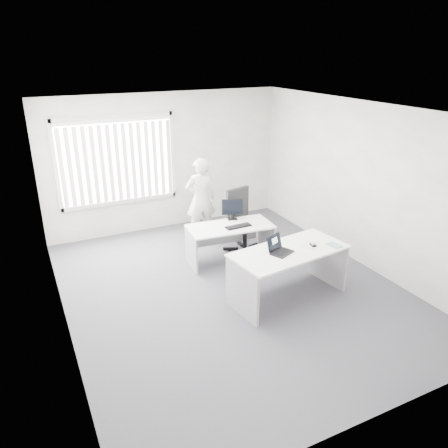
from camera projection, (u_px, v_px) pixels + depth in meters
name	position (u px, v px, depth m)	size (l,w,h in m)	color
ground	(231.00, 289.00, 7.01)	(6.00, 6.00, 0.00)	#54535B
wall_back	(166.00, 162.00, 8.98)	(5.00, 0.02, 2.80)	white
wall_front	(381.00, 307.00, 3.98)	(5.00, 0.02, 2.80)	white
wall_left	(54.00, 236.00, 5.47)	(0.02, 6.00, 2.80)	white
wall_right	(361.00, 185.00, 7.50)	(0.02, 6.00, 2.80)	white
ceiling	(233.00, 110.00, 5.96)	(5.00, 6.00, 0.02)	white
window	(117.00, 161.00, 8.48)	(2.32, 0.06, 1.76)	beige
blinds	(118.00, 163.00, 8.45)	(2.20, 0.10, 1.50)	white
desk_near	(289.00, 264.00, 6.56)	(1.86, 1.06, 0.81)	white
desk_far	(230.00, 236.00, 7.76)	(1.54, 0.82, 0.68)	white
office_chair	(243.00, 232.00, 8.23)	(0.80, 0.80, 1.19)	black
person	(201.00, 199.00, 8.60)	(0.60, 0.40, 1.65)	silver
laptop	(282.00, 245.00, 6.32)	(0.32, 0.29, 0.25)	black
paper_sheet	(310.00, 245.00, 6.62)	(0.32, 0.23, 0.00)	silver
mouse	(313.00, 244.00, 6.60)	(0.06, 0.11, 0.05)	#B7B7BA
booklet	(334.00, 245.00, 6.62)	(0.16, 0.22, 0.01)	white
keyboard	(238.00, 226.00, 7.63)	(0.47, 0.16, 0.02)	black
monitor	(233.00, 209.00, 7.90)	(0.39, 0.12, 0.39)	black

